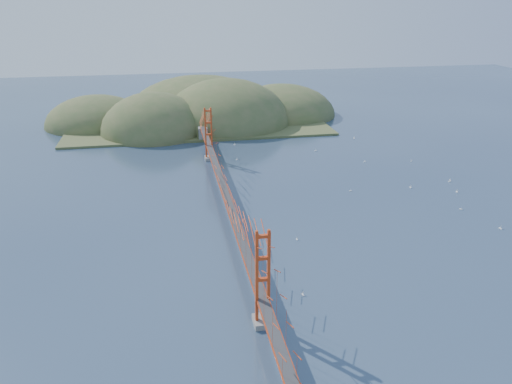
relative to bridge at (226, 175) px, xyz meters
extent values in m
plane|color=#2F425E|center=(0.00, -0.18, -7.01)|extent=(320.00, 320.00, 0.00)
cube|color=gray|center=(0.00, -30.18, -6.66)|extent=(2.00, 2.40, 0.70)
cube|color=gray|center=(0.00, 29.82, -6.66)|extent=(2.00, 2.40, 0.70)
cube|color=#B73714|center=(0.00, -0.18, -3.71)|extent=(1.40, 92.00, 0.16)
cube|color=#B73714|center=(0.00, -0.18, -3.91)|extent=(1.33, 92.00, 0.24)
cube|color=#38383A|center=(0.00, -0.18, -3.61)|extent=(1.19, 92.00, 0.03)
cube|color=gray|center=(0.00, 45.82, -5.36)|extent=(2.20, 2.60, 3.30)
cube|color=brown|center=(0.00, 63.82, -6.76)|extent=(70.00, 40.00, 0.60)
ellipsoid|color=brown|center=(-12.00, 55.82, -7.01)|extent=(28.00, 28.00, 21.00)
ellipsoid|color=brown|center=(8.00, 61.82, -7.01)|extent=(36.00, 36.00, 25.00)
ellipsoid|color=brown|center=(26.00, 69.82, -7.01)|extent=(32.00, 32.00, 18.00)
ellipsoid|color=brown|center=(-28.00, 67.82, -7.01)|extent=(28.00, 28.00, 16.00)
ellipsoid|color=brown|center=(2.00, 77.82, -7.01)|extent=(44.00, 44.00, 22.00)
cube|color=white|center=(7.16, 40.30, -6.96)|extent=(0.50, 0.24, 0.09)
cylinder|color=white|center=(7.16, 40.30, -6.70)|extent=(0.01, 0.01, 0.52)
cube|color=white|center=(37.88, 40.33, -6.94)|extent=(0.23, 0.61, 0.11)
cylinder|color=white|center=(37.88, 40.33, -6.62)|extent=(0.02, 0.02, 0.65)
cube|color=white|center=(35.91, 5.72, -6.95)|extent=(0.24, 0.59, 0.11)
cylinder|color=white|center=(35.91, 5.72, -6.63)|extent=(0.02, 0.02, 0.63)
cube|color=white|center=(6.00, 28.62, -6.95)|extent=(0.52, 0.34, 0.09)
cylinder|color=white|center=(6.00, 28.62, -6.68)|extent=(0.01, 0.01, 0.54)
cube|color=white|center=(25.10, 31.69, -6.95)|extent=(0.55, 0.22, 0.10)
cylinder|color=white|center=(25.10, 31.69, -6.66)|extent=(0.02, 0.02, 0.58)
cube|color=white|center=(45.02, 7.38, -6.94)|extent=(0.66, 0.38, 0.11)
cylinder|color=white|center=(45.02, 7.38, -6.60)|extent=(0.02, 0.02, 0.68)
cube|color=white|center=(33.28, 21.94, -6.96)|extent=(0.49, 0.26, 0.09)
cylinder|color=white|center=(33.28, 21.94, -6.70)|extent=(0.01, 0.01, 0.51)
cube|color=white|center=(6.00, -25.47, -6.95)|extent=(0.27, 0.58, 0.10)
cylinder|color=white|center=(6.00, -25.47, -6.64)|extent=(0.02, 0.02, 0.61)
cube|color=white|center=(24.10, 6.16, -6.95)|extent=(0.54, 0.29, 0.09)
cylinder|color=white|center=(24.10, 6.16, -6.67)|extent=(0.02, 0.02, 0.56)
cube|color=white|center=(43.34, 2.02, -6.94)|extent=(0.38, 0.66, 0.11)
cylinder|color=white|center=(43.34, 2.02, -6.60)|extent=(0.02, 0.02, 0.68)
cube|color=white|center=(39.65, -5.36, -6.95)|extent=(0.53, 0.53, 0.10)
cylinder|color=white|center=(39.65, -5.36, -6.64)|extent=(0.02, 0.02, 0.61)
cube|color=white|center=(41.58, -13.32, -6.94)|extent=(0.28, 0.61, 0.11)
cylinder|color=white|center=(41.58, -13.32, -6.62)|extent=(0.02, 0.02, 0.64)
cube|color=white|center=(43.52, 20.43, -6.95)|extent=(0.50, 0.48, 0.10)
cylinder|color=white|center=(43.52, 20.43, -6.67)|extent=(0.02, 0.02, 0.57)
cube|color=white|center=(9.12, -11.08, -6.96)|extent=(0.17, 0.48, 0.09)
cylinder|color=white|center=(9.12, -11.08, -6.70)|extent=(0.01, 0.01, 0.52)
camera|label=1|loc=(-9.23, -75.60, 27.58)|focal=35.00mm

